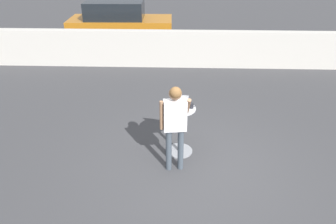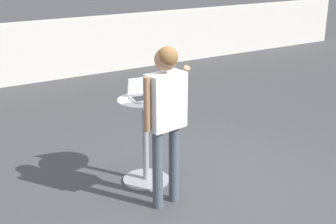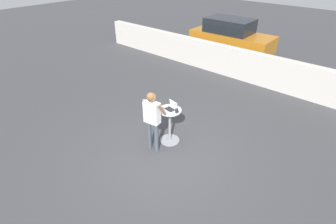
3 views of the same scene
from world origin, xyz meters
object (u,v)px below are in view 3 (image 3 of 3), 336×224
(laptop, at_px, (171,108))
(parked_car_near_street, at_px, (231,37))
(coffee_mug, at_px, (177,111))
(standing_person, at_px, (152,115))
(cafe_table, at_px, (170,124))

(laptop, distance_m, parked_car_near_street, 7.92)
(coffee_mug, xyz_separation_m, standing_person, (-0.31, -0.59, 0.03))
(cafe_table, distance_m, laptop, 0.51)
(cafe_table, distance_m, coffee_mug, 0.56)
(cafe_table, xyz_separation_m, coffee_mug, (0.22, 0.01, 0.51))
(cafe_table, relative_size, coffee_mug, 8.65)
(laptop, relative_size, coffee_mug, 2.90)
(laptop, relative_size, parked_car_near_street, 0.08)
(coffee_mug, relative_size, parked_car_near_street, 0.03)
(laptop, height_order, parked_car_near_street, parked_car_near_street)
(parked_car_near_street, bearing_deg, laptop, -71.84)
(cafe_table, distance_m, parked_car_near_street, 7.96)
(laptop, distance_m, standing_person, 0.63)
(coffee_mug, relative_size, standing_person, 0.07)
(laptop, relative_size, standing_person, 0.20)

